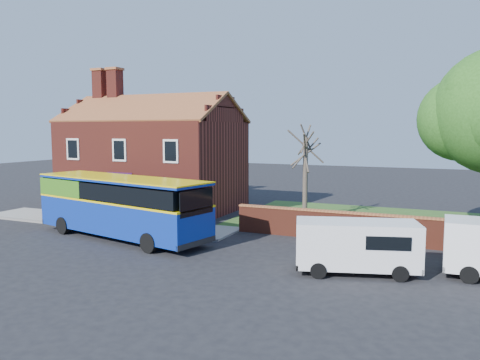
% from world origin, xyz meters
% --- Properties ---
extents(ground, '(120.00, 120.00, 0.00)m').
position_xyz_m(ground, '(0.00, 0.00, 0.00)').
color(ground, black).
rests_on(ground, ground).
extents(pavement, '(18.00, 3.50, 0.12)m').
position_xyz_m(pavement, '(-7.00, 5.75, 0.06)').
color(pavement, gray).
rests_on(pavement, ground).
extents(kerb, '(18.00, 0.15, 0.14)m').
position_xyz_m(kerb, '(-7.00, 4.00, 0.07)').
color(kerb, slate).
rests_on(kerb, ground).
extents(grass_strip, '(26.00, 12.00, 0.04)m').
position_xyz_m(grass_strip, '(13.00, 13.00, 0.02)').
color(grass_strip, '#426B28').
rests_on(grass_strip, ground).
extents(shop_building, '(12.30, 8.13, 10.50)m').
position_xyz_m(shop_building, '(-7.02, 11.50, 3.41)').
color(shop_building, maroon).
rests_on(shop_building, ground).
extents(boundary_wall, '(22.00, 0.38, 1.60)m').
position_xyz_m(boundary_wall, '(13.00, 7.00, 0.81)').
color(boundary_wall, maroon).
rests_on(boundary_wall, ground).
extents(bus, '(11.42, 5.10, 3.37)m').
position_xyz_m(bus, '(-3.59, 2.79, 1.91)').
color(bus, '#0D2C94').
rests_on(bus, ground).
extents(van_near, '(5.32, 3.30, 2.18)m').
position_xyz_m(van_near, '(9.71, 1.48, 1.22)').
color(van_near, white).
rests_on(van_near, ground).
extents(bare_tree, '(2.24, 2.67, 5.98)m').
position_xyz_m(bare_tree, '(4.77, 11.06, 3.07)').
color(bare_tree, '#4C4238').
rests_on(bare_tree, ground).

